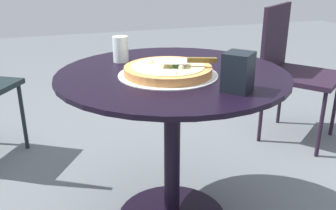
# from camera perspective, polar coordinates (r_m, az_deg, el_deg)

# --- Properties ---
(patio_table) EXTENTS (0.91, 0.91, 0.70)m
(patio_table) POSITION_cam_1_polar(r_m,az_deg,el_deg) (1.53, 0.65, -1.77)
(patio_table) COLOR black
(patio_table) RESTS_ON ground
(pizza_on_tray) EXTENTS (0.38, 0.38, 0.05)m
(pizza_on_tray) POSITION_cam_1_polar(r_m,az_deg,el_deg) (1.42, 0.00, 5.26)
(pizza_on_tray) COLOR silver
(pizza_on_tray) RESTS_ON patio_table
(pizza_server) EXTENTS (0.21, 0.12, 0.02)m
(pizza_server) POSITION_cam_1_polar(r_m,az_deg,el_deg) (1.40, 3.17, 6.76)
(pizza_server) COLOR silver
(pizza_server) RESTS_ON pizza_on_tray
(drinking_cup) EXTENTS (0.07, 0.07, 0.11)m
(drinking_cup) POSITION_cam_1_polar(r_m,az_deg,el_deg) (1.63, -7.25, 8.46)
(drinking_cup) COLOR white
(drinking_cup) RESTS_ON patio_table
(napkin_dispenser) EXTENTS (0.13, 0.13, 0.13)m
(napkin_dispenser) POSITION_cam_1_polar(r_m,az_deg,el_deg) (1.26, 10.66, 5.00)
(napkin_dispenser) COLOR black
(napkin_dispenser) RESTS_ON patio_table
(patio_chair_near) EXTENTS (0.60, 0.60, 0.86)m
(patio_chair_near) POSITION_cam_1_polar(r_m,az_deg,el_deg) (2.52, 18.37, 5.99)
(patio_chair_near) COLOR black
(patio_chair_near) RESTS_ON ground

